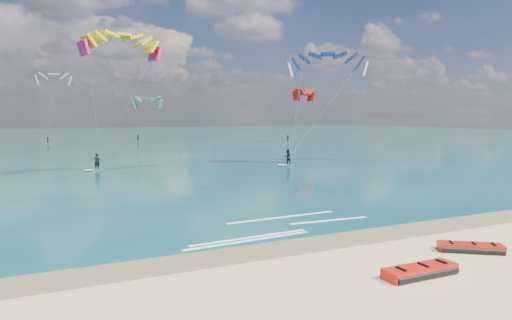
{
  "coord_description": "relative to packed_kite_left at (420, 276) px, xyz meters",
  "views": [
    {
      "loc": [
        -10.02,
        -14.01,
        5.76
      ],
      "look_at": [
        0.46,
        8.0,
        3.36
      ],
      "focal_mm": 32.0,
      "sensor_mm": 36.0,
      "label": 1
    }
  ],
  "objects": [
    {
      "name": "distant_kites",
      "position": [
        -10.49,
        81.64,
        5.86
      ],
      "size": [
        93.14,
        29.42,
        13.79
      ],
      "color": "red",
      "rests_on": "ground"
    },
    {
      "name": "wet_sand_strip",
      "position": [
        -2.12,
        5.21,
        0.0
      ],
      "size": [
        320.0,
        2.4,
        0.01
      ],
      "primitive_type": "cube",
      "color": "brown",
      "rests_on": "ground"
    },
    {
      "name": "packed_kite_mid",
      "position": [
        4.15,
        1.29,
        0.0
      ],
      "size": [
        2.93,
        2.56,
        0.41
      ],
      "primitive_type": null,
      "rotation": [
        0.0,
        0.0,
        -0.63
      ],
      "color": "red",
      "rests_on": "ground"
    },
    {
      "name": "shoreline_foam",
      "position": [
        -1.45,
        8.22,
        0.04
      ],
      "size": [
        11.19,
        4.14,
        0.01
      ],
      "color": "white",
      "rests_on": "ground"
    },
    {
      "name": "ground",
      "position": [
        -2.12,
        42.21,
        0.0
      ],
      "size": [
        320.0,
        320.0,
        0.0
      ],
      "primitive_type": "plane",
      "color": "tan",
      "rests_on": "ground"
    },
    {
      "name": "kitesurfer_far",
      "position": [
        15.76,
        32.45,
        7.82
      ],
      "size": [
        11.12,
        6.28,
        14.32
      ],
      "rotation": [
        0.0,
        0.0,
        0.34
      ],
      "color": "gold",
      "rests_on": "sea"
    },
    {
      "name": "packed_kite_left",
      "position": [
        0.0,
        0.0,
        0.0
      ],
      "size": [
        3.17,
        1.24,
        0.44
      ],
      "primitive_type": null,
      "rotation": [
        0.0,
        0.0,
        -0.01
      ],
      "color": "red",
      "rests_on": "ground"
    },
    {
      "name": "sea",
      "position": [
        -2.12,
        106.21,
        0.02
      ],
      "size": [
        320.0,
        200.0,
        0.04
      ],
      "primitive_type": "cube",
      "color": "#0B363F",
      "rests_on": "ground"
    },
    {
      "name": "kitesurfer_main",
      "position": [
        -5.89,
        34.61,
        7.51
      ],
      "size": [
        8.12,
        8.68,
        14.45
      ],
      "rotation": [
        0.0,
        0.0,
        0.59
      ],
      "color": "yellow",
      "rests_on": "sea"
    }
  ]
}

